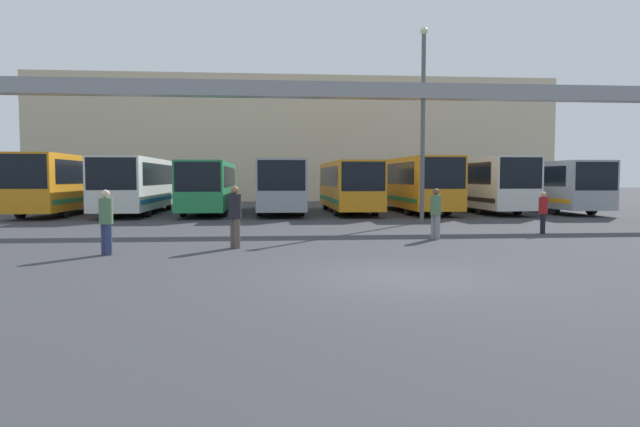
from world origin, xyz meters
TOP-DOWN VIEW (x-y plane):
  - ground_plane at (0.00, 0.00)m, footprint 200.00×200.00m
  - building_backdrop at (0.00, 44.25)m, footprint 46.58×12.00m
  - overhead_gantry at (0.00, 14.55)m, footprint 38.43×0.80m
  - bus_slot_0 at (-14.30, 21.79)m, footprint 2.51×10.45m
  - bus_slot_1 at (-10.22, 22.61)m, footprint 2.62×12.09m
  - bus_slot_2 at (-6.13, 22.19)m, footprint 2.46×11.26m
  - bus_slot_3 at (-2.04, 22.46)m, footprint 2.59×11.80m
  - bus_slot_4 at (2.04, 21.96)m, footprint 2.44×10.79m
  - bus_slot_5 at (6.13, 22.72)m, footprint 2.57×12.31m
  - bus_slot_6 at (10.22, 22.76)m, footprint 2.48×12.39m
  - bus_slot_7 at (14.30, 21.71)m, footprint 2.55×10.29m
  - pedestrian_near_left at (-3.70, 5.38)m, footprint 0.38×0.38m
  - pedestrian_far_center at (-7.08, 4.20)m, footprint 0.37×0.37m
  - pedestrian_mid_left at (7.48, 8.73)m, footprint 0.33×0.33m
  - pedestrian_near_center at (2.94, 7.22)m, footprint 0.36×0.36m
  - lamp_post at (4.42, 14.31)m, footprint 0.36×0.36m

SIDE VIEW (x-z plane):
  - ground_plane at x=0.00m, z-range 0.00..0.00m
  - pedestrian_mid_left at x=7.48m, z-range 0.05..1.62m
  - pedestrian_near_center at x=2.94m, z-range 0.05..1.78m
  - pedestrian_far_center at x=-7.08m, z-range 0.05..1.82m
  - pedestrian_near_left at x=-3.70m, z-range 0.06..1.90m
  - bus_slot_2 at x=-6.13m, z-range 0.23..3.19m
  - bus_slot_4 at x=2.04m, z-range 0.23..3.21m
  - bus_slot_7 at x=14.30m, z-range 0.23..3.24m
  - bus_slot_3 at x=-2.04m, z-range 0.24..3.29m
  - bus_slot_1 at x=-10.22m, z-range 0.24..3.40m
  - bus_slot_5 at x=6.13m, z-range 0.25..3.47m
  - bus_slot_6 at x=10.22m, z-range 0.25..3.47m
  - bus_slot_0 at x=-14.30m, z-range 0.25..3.56m
  - lamp_post at x=4.42m, z-range 0.37..9.31m
  - building_backdrop at x=0.00m, z-range 0.00..11.02m
  - overhead_gantry at x=0.00m, z-range 2.34..8.76m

